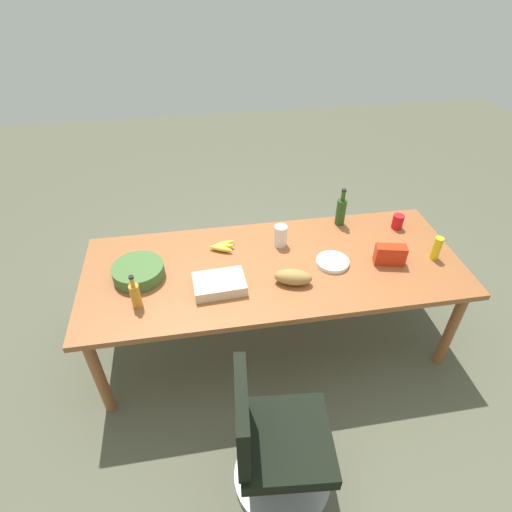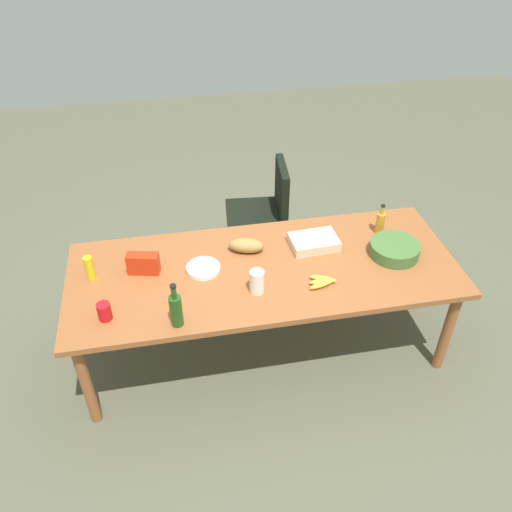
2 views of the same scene
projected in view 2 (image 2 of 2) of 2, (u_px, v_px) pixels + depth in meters
name	position (u px, v px, depth m)	size (l,w,h in m)	color
ground_plane	(263.00, 345.00, 3.86)	(10.00, 10.00, 0.00)	#555642
conference_table	(264.00, 275.00, 3.44)	(2.53, 1.01, 0.74)	#96552D
office_chair	(261.00, 224.00, 4.47)	(0.56, 0.56, 0.91)	gray
banana_bunch	(323.00, 281.00, 3.26)	(0.19, 0.14, 0.04)	yellow
sheet_cake	(314.00, 242.00, 3.57)	(0.32, 0.22, 0.07)	beige
bread_loaf	(246.00, 245.00, 3.51)	(0.24, 0.11, 0.10)	#A27A3F
mustard_bottle	(90.00, 268.00, 3.27)	(0.06, 0.06, 0.17)	yellow
red_solo_cup	(104.00, 311.00, 3.01)	(0.08, 0.08, 0.11)	red
paper_plate_stack	(203.00, 268.00, 3.38)	(0.22, 0.22, 0.03)	white
wine_bottle	(176.00, 309.00, 2.93)	(0.09, 0.09, 0.30)	#224A18
mayo_jar	(257.00, 282.00, 3.17)	(0.09, 0.09, 0.16)	white
dressing_bottle	(380.00, 222.00, 3.66)	(0.06, 0.06, 0.23)	orange
salad_bowl	(394.00, 249.00, 3.49)	(0.33, 0.33, 0.09)	#426832
chip_bag_red	(143.00, 264.00, 3.33)	(0.20, 0.08, 0.14)	red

